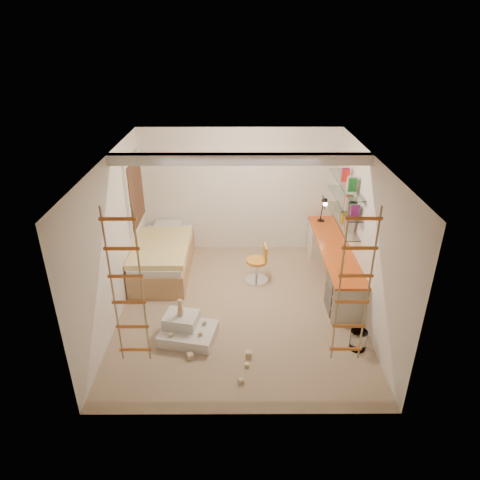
{
  "coord_description": "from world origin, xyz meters",
  "views": [
    {
      "loc": [
        -0.03,
        -6.04,
        4.3
      ],
      "look_at": [
        0.0,
        0.3,
        1.15
      ],
      "focal_mm": 32.0,
      "sensor_mm": 36.0,
      "label": 1
    }
  ],
  "objects_px": {
    "desk": "(332,262)",
    "play_platform": "(187,330)",
    "swivel_chair": "(258,268)",
    "bed": "(163,257)"
  },
  "relations": [
    {
      "from": "desk",
      "to": "play_platform",
      "type": "xyz_separation_m",
      "value": [
        -2.55,
        -1.63,
        -0.26
      ]
    },
    {
      "from": "desk",
      "to": "bed",
      "type": "xyz_separation_m",
      "value": [
        -3.2,
        0.36,
        -0.07
      ]
    },
    {
      "from": "desk",
      "to": "play_platform",
      "type": "distance_m",
      "value": 3.03
    },
    {
      "from": "swivel_chair",
      "to": "play_platform",
      "type": "distance_m",
      "value": 2.01
    },
    {
      "from": "swivel_chair",
      "to": "play_platform",
      "type": "bearing_deg",
      "value": -125.41
    },
    {
      "from": "bed",
      "to": "desk",
      "type": "bearing_deg",
      "value": -6.49
    },
    {
      "from": "bed",
      "to": "swivel_chair",
      "type": "relative_size",
      "value": 2.66
    },
    {
      "from": "bed",
      "to": "play_platform",
      "type": "distance_m",
      "value": 2.11
    },
    {
      "from": "swivel_chair",
      "to": "play_platform",
      "type": "relative_size",
      "value": 0.81
    },
    {
      "from": "bed",
      "to": "swivel_chair",
      "type": "xyz_separation_m",
      "value": [
        1.81,
        -0.36,
        -0.05
      ]
    }
  ]
}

